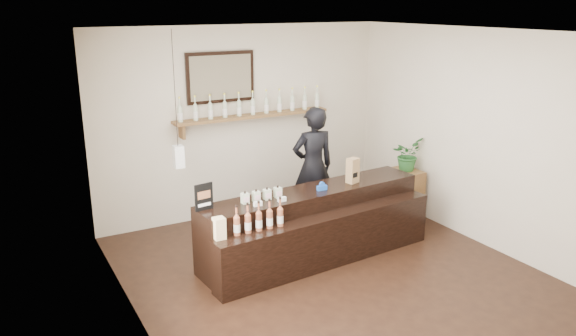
{
  "coord_description": "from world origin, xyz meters",
  "views": [
    {
      "loc": [
        -3.37,
        -4.95,
        3.1
      ],
      "look_at": [
        -0.24,
        0.7,
        1.18
      ],
      "focal_mm": 35.0,
      "sensor_mm": 36.0,
      "label": 1
    }
  ],
  "objects": [
    {
      "name": "side_cabinet",
      "position": [
        2.0,
        1.14,
        0.36
      ],
      "size": [
        0.37,
        0.5,
        0.71
      ],
      "color": "brown",
      "rests_on": "ground"
    },
    {
      "name": "room_shell",
      "position": [
        0.0,
        0.0,
        1.7
      ],
      "size": [
        5.0,
        5.0,
        5.0
      ],
      "color": "beige",
      "rests_on": "ground"
    },
    {
      "name": "back_wall_decor",
      "position": [
        -0.15,
        2.37,
        1.76
      ],
      "size": [
        2.66,
        0.96,
        1.69
      ],
      "color": "brown",
      "rests_on": "ground"
    },
    {
      "name": "promo_sign",
      "position": [
        -1.33,
        0.68,
        1.01
      ],
      "size": [
        0.22,
        0.05,
        0.31
      ],
      "color": "black",
      "rests_on": "counter"
    },
    {
      "name": "counter",
      "position": [
        0.1,
        0.59,
        0.4
      ],
      "size": [
        3.08,
        1.04,
        1.0
      ],
      "color": "black",
      "rests_on": "ground"
    },
    {
      "name": "paper_bag",
      "position": [
        0.71,
        0.69,
        1.01
      ],
      "size": [
        0.17,
        0.15,
        0.33
      ],
      "color": "#987C49",
      "rests_on": "counter"
    },
    {
      "name": "tape_dispenser",
      "position": [
        0.2,
        0.63,
        0.89
      ],
      "size": [
        0.13,
        0.05,
        0.11
      ],
      "color": "blue",
      "rests_on": "counter"
    },
    {
      "name": "ground",
      "position": [
        0.0,
        0.0,
        0.0
      ],
      "size": [
        5.0,
        5.0,
        0.0
      ],
      "primitive_type": "plane",
      "color": "black",
      "rests_on": "ground"
    },
    {
      "name": "potted_plant",
      "position": [
        2.0,
        1.14,
        0.96
      ],
      "size": [
        0.56,
        0.53,
        0.49
      ],
      "primitive_type": "imported",
      "rotation": [
        0.0,
        0.0,
        0.46
      ],
      "color": "#27622A",
      "rests_on": "side_cabinet"
    },
    {
      "name": "shopkeeper",
      "position": [
        0.64,
        1.55,
        0.97
      ],
      "size": [
        0.75,
        0.54,
        1.94
      ],
      "primitive_type": "imported",
      "rotation": [
        0.0,
        0.0,
        3.03
      ],
      "color": "black",
      "rests_on": "ground"
    }
  ]
}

